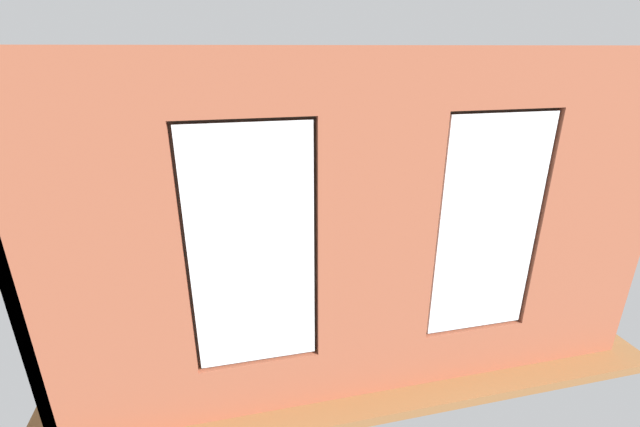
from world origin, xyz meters
name	(u,v)px	position (x,y,z in m)	size (l,w,h in m)	color
ground_plane	(317,278)	(0.00, 0.00, -0.05)	(6.41, 5.47, 0.10)	brown
brick_wall_with_windows	(376,245)	(0.00, 2.35, 1.60)	(5.81, 0.30, 3.24)	#9E5138
white_wall_right	(89,191)	(2.85, 0.20, 1.62)	(0.10, 4.47, 3.24)	silver
couch_by_window	(327,326)	(0.27, 1.71, 0.33)	(2.06, 0.87, 0.80)	black
couch_left	(471,258)	(-2.20, 0.58, 0.33)	(1.01, 1.93, 0.80)	black
coffee_table	(309,262)	(0.18, 0.23, 0.36)	(1.56, 0.70, 0.40)	#A87547
cup_ceramic	(319,259)	(0.06, 0.33, 0.46)	(0.09, 0.09, 0.10)	#4C4C51
remote_gray	(294,257)	(0.37, 0.14, 0.42)	(0.05, 0.17, 0.02)	#59595B
remote_black	(309,259)	(0.18, 0.23, 0.42)	(0.05, 0.17, 0.02)	black
media_console	(130,293)	(2.55, 0.40, 0.29)	(0.90, 0.42, 0.58)	black
tv_flatscreen	(122,245)	(2.55, 0.40, 0.96)	(1.17, 0.20, 0.77)	black
papasan_chair	(266,212)	(0.57, -1.70, 0.44)	(1.06, 1.06, 0.68)	olive
potted_plant_mid_room_small	(381,239)	(-1.18, -0.43, 0.28)	(0.26, 0.26, 0.45)	#47423D
potted_plant_between_couches	(449,274)	(-1.19, 1.66, 0.78)	(1.12, 1.06, 1.47)	brown
potted_plant_beside_window_right	(202,331)	(1.60, 1.80, 0.55)	(0.78, 0.79, 1.08)	brown
potted_plant_by_left_couch	(408,225)	(-1.80, -0.81, 0.33)	(0.30, 0.30, 0.53)	#47423D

